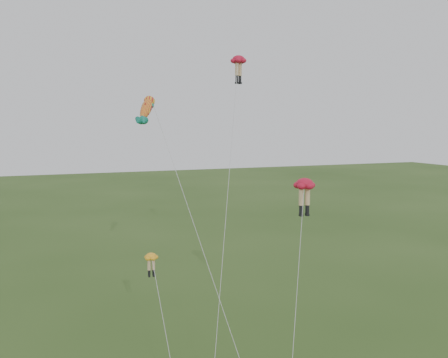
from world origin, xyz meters
name	(u,v)px	position (x,y,z in m)	size (l,w,h in m)	color
legs_kite_red_high	(238,66)	(5.96, 12.71, 21.82)	(8.43, 14.29, 22.78)	red
legs_kite_red_mid	(304,189)	(6.12, 1.77, 12.62)	(4.95, 6.39, 13.36)	red
legs_kite_yellow	(152,265)	(-3.67, 4.37, 7.75)	(1.01, 7.90, 8.49)	#FFAB20
fish_kite	(147,109)	(-2.40, 10.65, 18.05)	(4.41, 15.05, 19.35)	yellow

